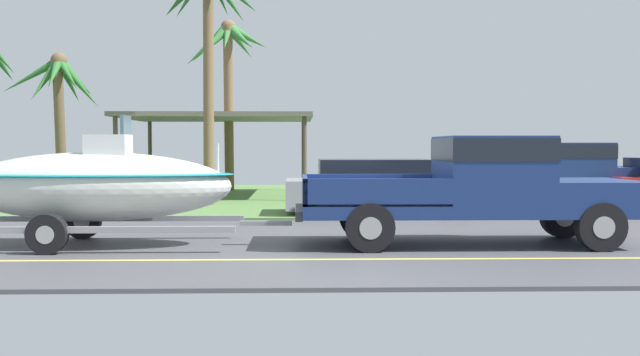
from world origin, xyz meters
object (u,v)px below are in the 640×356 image
Objects in this scene: palm_tree_near_left at (60,89)px; parked_pickup_background at (571,171)px; parked_sedan_near at (380,188)px; boat_on_trailer at (94,186)px; palm_tree_far_left at (226,58)px; carport_awning at (219,119)px; palm_tree_mid at (207,11)px; pickup_truck_towing at (489,184)px.

parked_pickup_background is at bearing -16.79° from palm_tree_near_left.
boat_on_trailer is at bearing -135.94° from parked_sedan_near.
palm_tree_far_left reaches higher than boat_on_trailer.
palm_tree_mid is (0.09, -3.80, 2.85)m from carport_awning.
carport_awning is (-10.25, 4.16, 1.59)m from parked_pickup_background.
palm_tree_near_left is (-11.33, 12.42, 2.58)m from pickup_truck_towing.
palm_tree_near_left is 5.81m from palm_tree_far_left.
pickup_truck_towing reaches higher than parked_pickup_background.
palm_tree_far_left is at bearing 90.66° from palm_tree_mid.
palm_tree_near_left is (-5.39, 0.56, 1.03)m from carport_awning.
palm_tree_mid is at bearing -88.62° from carport_awning.
carport_awning is (0.87, 11.86, 1.56)m from boat_on_trailer.
boat_on_trailer is 13.47m from palm_tree_near_left.
pickup_truck_towing is 0.98× the size of carport_awning.
palm_tree_near_left reaches higher than boat_on_trailer.
parked_sedan_near is at bearing 44.06° from boat_on_trailer.
palm_tree_far_left is (0.02, 2.28, 2.29)m from carport_awning.
carport_awning is 4.75m from palm_tree_mid.
carport_awning reaches higher than boat_on_trailer.
parked_sedan_near is (5.51, 5.33, -0.36)m from boat_on_trailer.
palm_tree_near_left reaches higher than parked_sedan_near.
palm_tree_mid reaches higher than carport_awning.
carport_awning is 0.89× the size of palm_tree_mid.
palm_tree_far_left is (-10.23, 6.43, 3.87)m from parked_pickup_background.
pickup_truck_towing is 13.35m from carport_awning.
boat_on_trailer is (-6.81, 0.00, -0.01)m from pickup_truck_towing.
pickup_truck_towing is 0.87× the size of palm_tree_mid.
palm_tree_mid is at bearing 83.21° from boat_on_trailer.
boat_on_trailer is 0.96× the size of palm_tree_far_left.
pickup_truck_towing is at bearing -0.00° from boat_on_trailer.
palm_tree_mid reaches higher than parked_sedan_near.
pickup_truck_towing is at bearing -47.62° from palm_tree_near_left.
boat_on_trailer reaches higher than parked_sedan_near.
palm_tree_far_left is at bearing 112.73° from pickup_truck_towing.
palm_tree_near_left is at bearing 174.05° from carport_awning.
carport_awning is at bearing 116.62° from pickup_truck_towing.
palm_tree_near_left is at bearing 163.21° from parked_pickup_background.
palm_tree_near_left reaches higher than pickup_truck_towing.
carport_awning is (-4.65, 6.52, 1.92)m from parked_sedan_near.
boat_on_trailer is 1.24× the size of palm_tree_near_left.
boat_on_trailer reaches higher than parked_pickup_background.
palm_tree_far_left reaches higher than parked_pickup_background.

